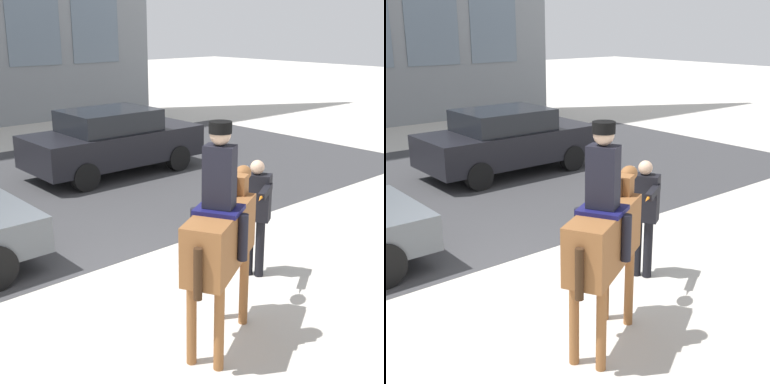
# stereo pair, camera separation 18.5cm
# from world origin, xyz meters

# --- Properties ---
(ground_plane) EXTENTS (80.00, 80.00, 0.00)m
(ground_plane) POSITION_xyz_m (0.00, 0.00, 0.00)
(ground_plane) COLOR beige
(mounted_horse_lead) EXTENTS (1.67, 1.10, 2.60)m
(mounted_horse_lead) POSITION_xyz_m (0.04, -2.05, 1.36)
(mounted_horse_lead) COLOR brown
(mounted_horse_lead) RESTS_ON ground_plane
(pedestrian_bystander) EXTENTS (0.73, 0.76, 1.74)m
(pedestrian_bystander) POSITION_xyz_m (1.60, -1.17, 1.03)
(pedestrian_bystander) COLOR black
(pedestrian_bystander) RESTS_ON ground_plane
(street_car_far_lane) EXTENTS (4.28, 1.95, 1.58)m
(street_car_far_lane) POSITION_xyz_m (3.21, 4.98, 0.82)
(street_car_far_lane) COLOR black
(street_car_far_lane) RESTS_ON ground_plane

